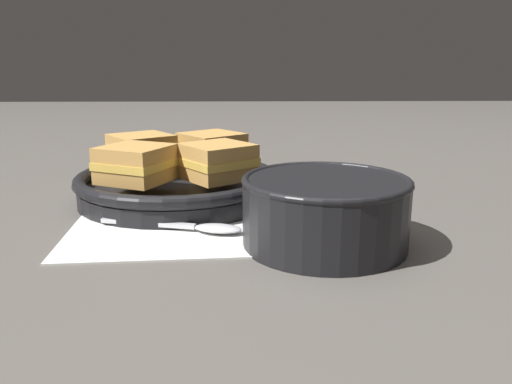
% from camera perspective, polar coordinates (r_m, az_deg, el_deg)
% --- Properties ---
extents(ground_plane, '(4.00, 4.00, 0.00)m').
position_cam_1_polar(ground_plane, '(0.62, -0.81, -3.27)').
color(ground_plane, '#56514C').
extents(napkin, '(0.25, 0.22, 0.00)m').
position_cam_1_polar(napkin, '(0.60, -9.34, -3.95)').
color(napkin, white).
rests_on(napkin, ground_plane).
extents(soup_bowl, '(0.18, 0.18, 0.07)m').
position_cam_1_polar(soup_bowl, '(0.53, 7.92, -1.69)').
color(soup_bowl, black).
rests_on(soup_bowl, ground_plane).
extents(spoon, '(0.17, 0.06, 0.01)m').
position_cam_1_polar(spoon, '(0.58, -6.61, -3.98)').
color(spoon, silver).
rests_on(spoon, napkin).
extents(skillet, '(0.31, 0.36, 0.04)m').
position_cam_1_polar(skillet, '(0.72, -8.95, 0.75)').
color(skillet, black).
rests_on(skillet, ground_plane).
extents(sandwich_near_left, '(0.11, 0.11, 0.05)m').
position_cam_1_polar(sandwich_near_left, '(0.76, -5.07, 4.99)').
color(sandwich_near_left, '#C18E47').
rests_on(sandwich_near_left, skillet).
extents(sandwich_near_right, '(0.11, 0.11, 0.05)m').
position_cam_1_polar(sandwich_near_right, '(0.76, -12.94, 4.68)').
color(sandwich_near_right, '#C18E47').
rests_on(sandwich_near_right, skillet).
extents(sandwich_far_left, '(0.11, 0.11, 0.05)m').
position_cam_1_polar(sandwich_far_left, '(0.66, -13.52, 3.17)').
color(sandwich_far_left, '#C18E47').
rests_on(sandwich_far_left, skillet).
extents(sandwich_far_right, '(0.11, 0.11, 0.05)m').
position_cam_1_polar(sandwich_far_right, '(0.66, -4.44, 3.52)').
color(sandwich_far_right, '#C18E47').
rests_on(sandwich_far_right, skillet).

